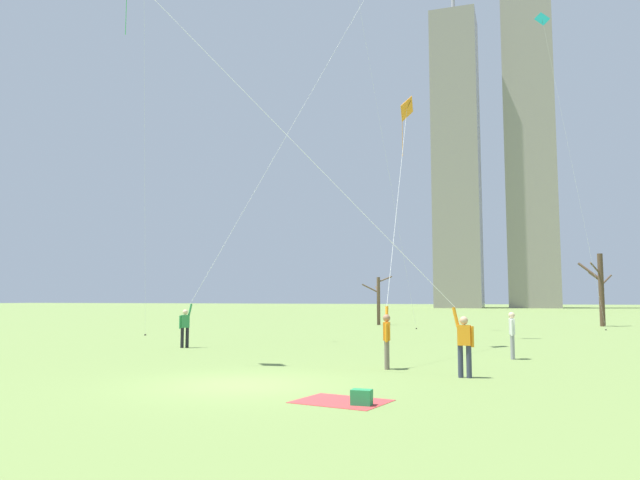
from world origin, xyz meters
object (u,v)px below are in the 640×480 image
distant_kite_drifting_left_teal (548,47)px  bare_tree_left_of_center (600,287)px  picnic_spot (353,399)px  kite_flyer_midfield_right_green (392,263)px  kite_flyer_foreground_left_yellow (223,256)px  kite_flyer_midfield_left_orange (392,281)px  bare_tree_far_right_edge (378,299)px  bystander_strolling_midfield (512,333)px

distant_kite_drifting_left_teal → bare_tree_left_of_center: size_ratio=4.03×
picnic_spot → bare_tree_left_of_center: size_ratio=0.38×
distant_kite_drifting_left_teal → picnic_spot: distant_kite_drifting_left_teal is taller
kite_flyer_midfield_right_green → kite_flyer_foreground_left_yellow: bearing=140.7°
picnic_spot → bare_tree_left_of_center: (9.02, 37.86, 2.83)m
kite_flyer_midfield_left_orange → bare_tree_far_right_edge: size_ratio=2.87×
bystander_strolling_midfield → picnic_spot: size_ratio=0.79×
kite_flyer_midfield_left_orange → distant_kite_drifting_left_teal: (6.32, 23.71, 16.78)m
bare_tree_far_right_edge → kite_flyer_foreground_left_yellow: bearing=-94.7°
picnic_spot → bare_tree_far_right_edge: 35.64m
kite_flyer_midfield_left_orange → distant_kite_drifting_left_teal: bearing=75.1°
distant_kite_drifting_left_teal → picnic_spot: bearing=-100.2°
bystander_strolling_midfield → picnic_spot: bystander_strolling_midfield is taller
bare_tree_far_right_edge → distant_kite_drifting_left_teal: bearing=-15.6°
kite_flyer_midfield_left_orange → bystander_strolling_midfield: (3.65, 2.77, -1.77)m
kite_flyer_foreground_left_yellow → bare_tree_far_right_edge: kite_flyer_foreground_left_yellow is taller
kite_flyer_foreground_left_yellow → bystander_strolling_midfield: size_ratio=12.79×
bare_tree_far_right_edge → kite_flyer_midfield_left_orange: bearing=-76.3°
kite_flyer_foreground_left_yellow → bare_tree_left_of_center: 31.59m
kite_flyer_foreground_left_yellow → picnic_spot: bearing=-52.6°
bare_tree_left_of_center → distant_kite_drifting_left_teal: bearing=-117.1°
kite_flyer_foreground_left_yellow → bare_tree_left_of_center: size_ratio=3.80×
kite_flyer_midfield_right_green → bystander_strolling_midfield: size_ratio=8.21×
bystander_strolling_midfield → distant_kite_drifting_left_teal: distant_kite_drifting_left_teal is taller
distant_kite_drifting_left_teal → picnic_spot: size_ratio=10.75×
kite_flyer_midfield_left_orange → bare_tree_far_right_edge: (-6.68, 27.33, -0.61)m
distant_kite_drifting_left_teal → picnic_spot: (-5.60, -31.19, -19.36)m
kite_flyer_midfield_left_orange → kite_flyer_midfield_right_green: kite_flyer_midfield_right_green is taller
distant_kite_drifting_left_teal → kite_flyer_midfield_left_orange: bearing=-104.9°
kite_flyer_midfield_right_green → distant_kite_drifting_left_teal: (5.71, 26.56, 16.39)m
bare_tree_far_right_edge → bystander_strolling_midfield: bearing=-67.2°
picnic_spot → bare_tree_far_right_edge: bare_tree_far_right_edge is taller
bare_tree_left_of_center → kite_flyer_midfield_right_green: bearing=-105.3°
kite_flyer_foreground_left_yellow → bystander_strolling_midfield: 12.71m
kite_flyer_midfield_left_orange → kite_flyer_midfield_right_green: 2.94m
kite_flyer_midfield_left_orange → kite_flyer_midfield_right_green: (0.61, -2.85, 0.40)m
kite_flyer_midfield_left_orange → kite_flyer_midfield_right_green: size_ratio=0.84×
distant_kite_drifting_left_teal → bare_tree_far_right_edge: bearing=164.4°
kite_flyer_midfield_right_green → bare_tree_far_right_edge: 31.06m
bare_tree_left_of_center → picnic_spot: bearing=-103.4°
kite_flyer_midfield_left_orange → distant_kite_drifting_left_teal: distant_kite_drifting_left_teal is taller
kite_flyer_midfield_right_green → kite_flyer_midfield_left_orange: bearing=102.1°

